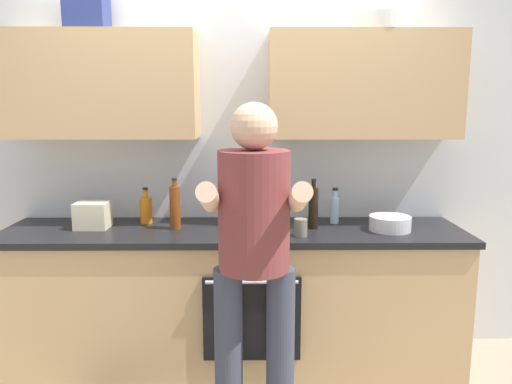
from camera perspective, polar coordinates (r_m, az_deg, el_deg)
The scene contains 13 objects.
ground_plane at distance 3.39m, azimuth -2.54°, elevation -19.20°, with size 12.00×12.00×0.00m, color gray.
back_wall_unit at distance 3.23m, azimuth -2.57°, elevation 7.27°, with size 4.00×0.38×2.50m.
counter at distance 3.19m, azimuth -2.60°, elevation -12.12°, with size 2.84×0.67×0.90m.
person_standing at distance 2.36m, azimuth -0.22°, elevation -6.40°, with size 0.49×0.45×1.67m.
bottle_soda at distance 2.97m, azimuth 2.33°, elevation -2.54°, with size 0.07×0.07×0.27m.
bottle_water at distance 3.22m, azimuth 9.09°, elevation -1.90°, with size 0.06×0.06×0.23m.
bottle_soy at distance 3.06m, azimuth 6.64°, elevation -1.76°, with size 0.06×0.06×0.31m.
bottle_vinegar at distance 3.07m, azimuth -9.33°, elevation -1.71°, with size 0.07×0.07×0.32m.
bottle_juice at distance 3.26m, azimuth -12.60°, elevation -1.97°, with size 0.08×0.08×0.23m.
cup_ceramic at distance 3.15m, azimuth -3.56°, elevation -2.93°, with size 0.09×0.09×0.10m, color #BF4C47.
cup_stoneware at distance 2.89m, azimuth 5.17°, elevation -4.11°, with size 0.08×0.08×0.10m, color slate.
mixing_bowl at distance 3.12m, azimuth 15.23°, elevation -3.50°, with size 0.25×0.25×0.09m, color silver.
grocery_bag_rice at distance 3.22m, azimuth -18.37°, elevation -2.57°, with size 0.20×0.16×0.16m, color beige.
Camera 1 is at (0.12, -2.95, 1.66)m, focal length 34.60 mm.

